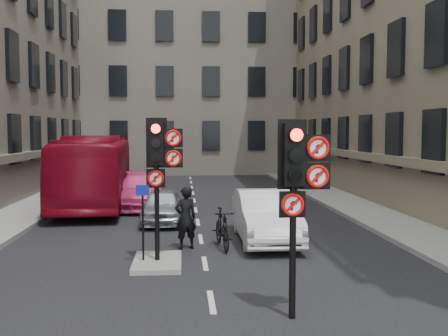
{
  "coord_description": "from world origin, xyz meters",
  "views": [
    {
      "loc": [
        -0.56,
        -8.09,
        3.38
      ],
      "look_at": [
        0.3,
        2.69,
        2.6
      ],
      "focal_mm": 42.0,
      "sensor_mm": 36.0,
      "label": 1
    }
  ],
  "objects": [
    {
      "name": "signal_near",
      "position": [
        1.49,
        0.99,
        2.58
      ],
      "size": [
        0.91,
        0.4,
        3.58
      ],
      "color": "black",
      "rests_on": "ground"
    },
    {
      "name": "car_pink",
      "position": [
        -2.39,
        14.95,
        0.74
      ],
      "size": [
        2.49,
        5.23,
        1.47
      ],
      "primitive_type": "imported",
      "rotation": [
        0.0,
        0.0,
        0.09
      ],
      "color": "#ED458E",
      "rests_on": "ground"
    },
    {
      "name": "pavement_left",
      "position": [
        -7.2,
        12.0,
        0.08
      ],
      "size": [
        3.0,
        50.0,
        0.16
      ],
      "primitive_type": "cube",
      "color": "gray",
      "rests_on": "ground"
    },
    {
      "name": "centre_island",
      "position": [
        -1.2,
        5.0,
        0.06
      ],
      "size": [
        1.2,
        2.0,
        0.12
      ],
      "primitive_type": "cube",
      "color": "gray",
      "rests_on": "ground"
    },
    {
      "name": "car_silver",
      "position": [
        -1.3,
        11.0,
        0.62
      ],
      "size": [
        1.55,
        3.67,
        1.24
      ],
      "primitive_type": "imported",
      "rotation": [
        0.0,
        0.0,
        -0.02
      ],
      "color": "#A5A7AD",
      "rests_on": "ground"
    },
    {
      "name": "bus_red",
      "position": [
        -4.5,
        15.98,
        1.57
      ],
      "size": [
        3.35,
        11.43,
        3.14
      ],
      "primitive_type": "imported",
      "rotation": [
        0.0,
        0.0,
        0.06
      ],
      "color": "maroon",
      "rests_on": "ground"
    },
    {
      "name": "pavement_right",
      "position": [
        7.2,
        12.0,
        0.08
      ],
      "size": [
        3.0,
        50.0,
        0.16
      ],
      "primitive_type": "cube",
      "color": "gray",
      "rests_on": "ground"
    },
    {
      "name": "building_far",
      "position": [
        0.0,
        38.0,
        10.0
      ],
      "size": [
        30.0,
        14.0,
        20.0
      ],
      "primitive_type": "cube",
      "color": "gray",
      "rests_on": "ground"
    },
    {
      "name": "motorcyclist",
      "position": [
        -0.47,
        6.69,
        0.9
      ],
      "size": [
        0.76,
        0.62,
        1.79
      ],
      "primitive_type": "imported",
      "rotation": [
        0.0,
        0.0,
        3.49
      ],
      "color": "black",
      "rests_on": "ground"
    },
    {
      "name": "car_white",
      "position": [
        1.95,
        7.55,
        0.77
      ],
      "size": [
        1.65,
        4.68,
        1.54
      ],
      "primitive_type": "imported",
      "rotation": [
        0.0,
        0.0,
        -0.0
      ],
      "color": "silver",
      "rests_on": "ground"
    },
    {
      "name": "signal_far",
      "position": [
        -1.11,
        4.99,
        2.7
      ],
      "size": [
        0.91,
        0.4,
        3.58
      ],
      "color": "black",
      "rests_on": "centre_island"
    },
    {
      "name": "info_sign",
      "position": [
        -1.55,
        4.97,
        1.35
      ],
      "size": [
        0.33,
        0.11,
        1.91
      ],
      "rotation": [
        0.0,
        0.0,
        0.13
      ],
      "color": "black",
      "rests_on": "centre_island"
    },
    {
      "name": "motorcycle",
      "position": [
        0.57,
        6.69,
        0.57
      ],
      "size": [
        0.74,
        1.96,
        1.15
      ],
      "primitive_type": "imported",
      "rotation": [
        0.0,
        0.0,
        0.11
      ],
      "color": "black",
      "rests_on": "ground"
    }
  ]
}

